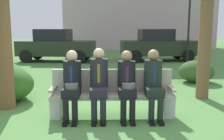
# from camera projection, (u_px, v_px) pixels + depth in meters

# --- Properties ---
(ground_plane) EXTENTS (80.00, 80.00, 0.00)m
(ground_plane) POSITION_uv_depth(u_px,v_px,m) (106.00, 115.00, 4.99)
(ground_plane) COLOR #4E823F
(park_bench) EXTENTS (2.34, 0.44, 0.90)m
(park_bench) POSITION_uv_depth(u_px,v_px,m) (112.00, 94.00, 4.92)
(park_bench) COLOR #B7AD9E
(park_bench) RESTS_ON ground
(seated_man_leftmost) EXTENTS (0.34, 0.72, 1.29)m
(seated_man_leftmost) POSITION_uv_depth(u_px,v_px,m) (72.00, 81.00, 4.72)
(seated_man_leftmost) COLOR black
(seated_man_leftmost) RESTS_ON ground
(seated_man_centerleft) EXTENTS (0.34, 0.72, 1.33)m
(seated_man_centerleft) POSITION_uv_depth(u_px,v_px,m) (99.00, 80.00, 4.74)
(seated_man_centerleft) COLOR #23232D
(seated_man_centerleft) RESTS_ON ground
(seated_man_centerright) EXTENTS (0.34, 0.72, 1.28)m
(seated_man_centerright) POSITION_uv_depth(u_px,v_px,m) (127.00, 81.00, 4.75)
(seated_man_centerright) COLOR black
(seated_man_centerright) RESTS_ON ground
(seated_man_rightmost) EXTENTS (0.34, 0.72, 1.30)m
(seated_man_rightmost) POSITION_uv_depth(u_px,v_px,m) (154.00, 80.00, 4.76)
(seated_man_rightmost) COLOR #1E2823
(seated_man_rightmost) RESTS_ON ground
(shrub_mid_lawn) EXTENTS (1.11, 1.02, 0.70)m
(shrub_mid_lawn) POSITION_uv_depth(u_px,v_px,m) (196.00, 71.00, 8.08)
(shrub_mid_lawn) COLOR #325325
(shrub_mid_lawn) RESTS_ON ground
(shrub_far_lawn) EXTENTS (1.29, 1.18, 0.81)m
(shrub_far_lawn) POSITION_uv_depth(u_px,v_px,m) (5.00, 85.00, 5.90)
(shrub_far_lawn) COLOR #2B591E
(shrub_far_lawn) RESTS_ON ground
(parked_car_near) EXTENTS (4.05, 2.07, 1.68)m
(parked_car_near) POSITION_uv_depth(u_px,v_px,m) (56.00, 45.00, 13.29)
(parked_car_near) COLOR #232D1E
(parked_car_near) RESTS_ON ground
(parked_car_far) EXTENTS (4.00, 1.94, 1.68)m
(parked_car_far) POSITION_uv_depth(u_px,v_px,m) (158.00, 45.00, 13.51)
(parked_car_far) COLOR #232D1E
(parked_car_far) RESTS_ON ground
(street_lamp) EXTENTS (0.24, 0.24, 3.95)m
(street_lamp) POSITION_uv_depth(u_px,v_px,m) (189.00, 14.00, 12.31)
(street_lamp) COLOR black
(street_lamp) RESTS_ON ground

